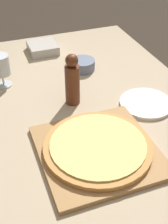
% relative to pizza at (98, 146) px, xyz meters
% --- Properties ---
extents(dining_table, '(0.98, 1.70, 0.73)m').
position_rel_pizza_xyz_m(dining_table, '(0.04, 0.14, -0.11)').
color(dining_table, tan).
rests_on(dining_table, ground_plane).
extents(cutting_board, '(0.38, 0.38, 0.02)m').
position_rel_pizza_xyz_m(cutting_board, '(-0.00, 0.00, -0.02)').
color(cutting_board, '#A87A47').
rests_on(cutting_board, dining_table).
extents(pizza, '(0.36, 0.36, 0.02)m').
position_rel_pizza_xyz_m(pizza, '(0.00, 0.00, 0.00)').
color(pizza, '#C68947').
rests_on(pizza, cutting_board).
extents(pepper_mill, '(0.06, 0.06, 0.21)m').
position_rel_pizza_xyz_m(pepper_mill, '(0.02, 0.30, 0.07)').
color(pepper_mill, '#5B2D19').
rests_on(pepper_mill, dining_table).
extents(wine_glass, '(0.08, 0.08, 0.14)m').
position_rel_pizza_xyz_m(wine_glass, '(-0.23, 0.53, 0.07)').
color(wine_glass, silver).
rests_on(wine_glass, dining_table).
extents(small_bowl, '(0.12, 0.12, 0.05)m').
position_rel_pizza_xyz_m(small_bowl, '(0.15, 0.54, -0.00)').
color(small_bowl, slate).
rests_on(small_bowl, dining_table).
extents(dinner_plate, '(0.21, 0.21, 0.01)m').
position_rel_pizza_xyz_m(dinner_plate, '(0.28, 0.19, -0.02)').
color(dinner_plate, silver).
rests_on(dinner_plate, dining_table).
extents(food_container, '(0.14, 0.15, 0.04)m').
position_rel_pizza_xyz_m(food_container, '(0.02, 0.79, -0.01)').
color(food_container, '#BCB7AD').
rests_on(food_container, dining_table).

